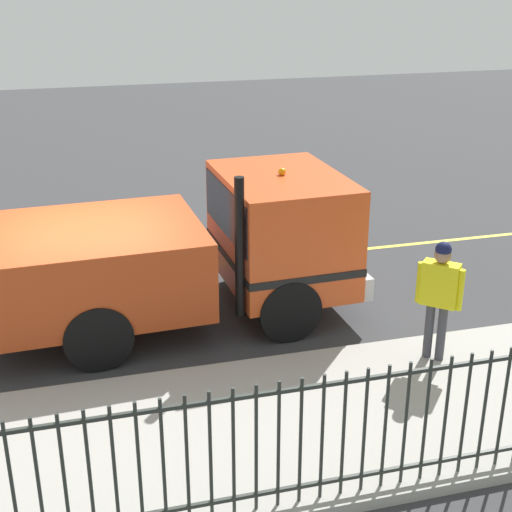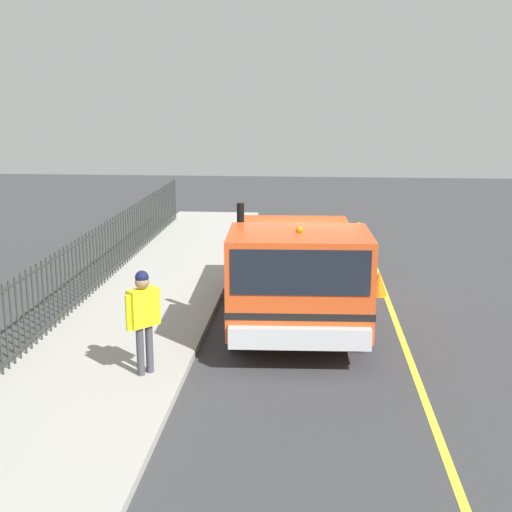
% 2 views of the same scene
% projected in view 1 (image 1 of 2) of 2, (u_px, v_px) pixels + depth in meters
% --- Properties ---
extents(ground_plane, '(48.02, 48.02, 0.00)m').
position_uv_depth(ground_plane, '(92.00, 329.00, 11.27)').
color(ground_plane, '#38383A').
rests_on(ground_plane, ground).
extents(sidewalk_slab, '(3.10, 21.83, 0.13)m').
position_uv_depth(sidewalk_slab, '(109.00, 454.00, 8.29)').
color(sidewalk_slab, '#A3A099').
rests_on(sidewalk_slab, ground).
extents(lane_marking, '(0.12, 19.65, 0.01)m').
position_uv_depth(lane_marking, '(85.00, 278.00, 13.08)').
color(lane_marking, yellow).
rests_on(lane_marking, ground).
extents(work_truck, '(2.72, 5.92, 2.56)m').
position_uv_depth(work_truck, '(194.00, 245.00, 11.20)').
color(work_truck, '#D84C1E').
rests_on(work_truck, ground).
extents(worker_standing, '(0.49, 0.50, 1.72)m').
position_uv_depth(worker_standing, '(439.00, 288.00, 9.79)').
color(worker_standing, yellow).
rests_on(worker_standing, sidewalk_slab).
extents(iron_fence, '(0.04, 18.59, 1.45)m').
position_uv_depth(iron_fence, '(115.00, 472.00, 6.77)').
color(iron_fence, '#2D332D').
rests_on(iron_fence, sidewalk_slab).
extents(traffic_cone, '(0.40, 0.40, 0.58)m').
position_uv_depth(traffic_cone, '(48.00, 270.00, 12.66)').
color(traffic_cone, orange).
rests_on(traffic_cone, ground).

